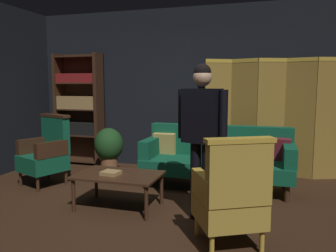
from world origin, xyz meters
name	(u,v)px	position (x,y,z in m)	size (l,w,h in m)	color
ground_plane	(147,220)	(0.00, 0.00, 0.00)	(10.00, 10.00, 0.00)	#331E11
back_wall	(195,89)	(0.00, 2.45, 1.40)	(7.20, 0.10, 2.80)	black
folding_screen	(271,116)	(1.28, 2.30, 0.99)	(2.15, 0.32, 1.90)	olive
bookshelf	(79,108)	(-2.15, 2.19, 1.06)	(0.90, 0.32, 2.05)	#382114
velvet_couch	(217,156)	(0.55, 1.45, 0.45)	(2.12, 0.78, 0.88)	#382114
coffee_table	(118,178)	(-0.45, 0.25, 0.37)	(1.00, 0.64, 0.42)	#382114
armchair_gilt_accent	(231,196)	(0.94, -0.37, 0.49)	(0.78, 0.78, 1.04)	gold
armchair_wing_left	(46,152)	(-1.90, 0.84, 0.49)	(0.75, 0.75, 1.04)	#382114
standing_figure	(202,127)	(0.56, 0.19, 1.03)	(0.57, 0.32, 1.70)	black
potted_plant	(109,147)	(-1.29, 1.66, 0.44)	(0.48, 0.48, 0.77)	brown
book_tan_leather	(111,173)	(-0.53, 0.20, 0.44)	(0.20, 0.18, 0.04)	#9E7A47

